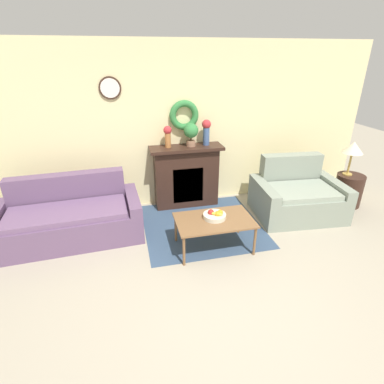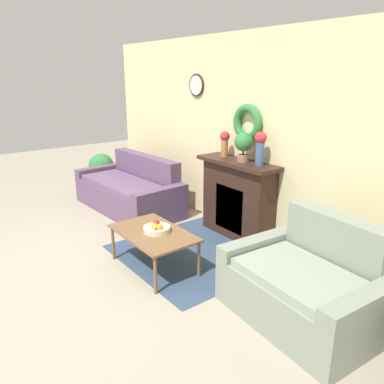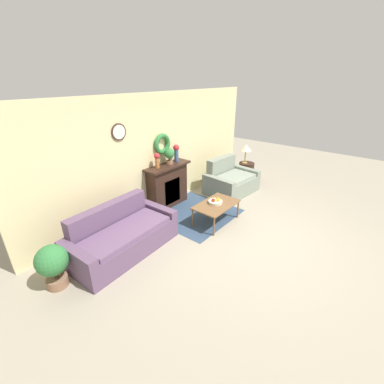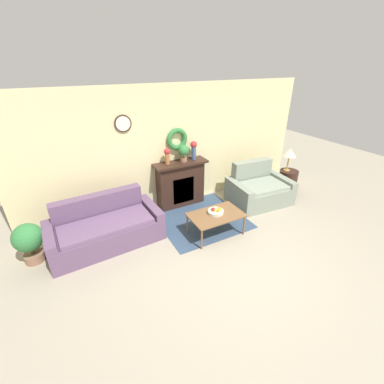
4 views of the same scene
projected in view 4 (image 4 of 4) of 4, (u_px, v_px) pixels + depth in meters
The scene contains 14 objects.
ground_plane at pixel (247, 272), 4.22m from camera, with size 16.00×16.00×0.00m, color #9E937F.
floor_rug at pixel (200, 218), 5.63m from camera, with size 1.80×1.75×0.01m.
wall_back at pixel (174, 147), 5.74m from camera, with size 6.80×0.17×2.70m.
fireplace at pixel (181, 183), 5.97m from camera, with size 1.22×0.41×1.07m.
couch_left at pixel (106, 228), 4.78m from camera, with size 2.05×1.04×0.87m.
loveseat_right at pixel (258, 189), 6.19m from camera, with size 1.45×1.11×0.93m.
coffee_table at pixel (216, 216), 4.96m from camera, with size 1.04×0.65×0.45m.
fruit_bowl at pixel (216, 211), 4.96m from camera, with size 0.31×0.31×0.12m.
side_table_by_loveseat at pixel (288, 181), 6.72m from camera, with size 0.46×0.46×0.56m.
table_lamp at pixel (290, 153), 6.39m from camera, with size 0.34×0.34×0.58m.
vase_on_mantel_left at pixel (167, 155), 5.51m from camera, with size 0.13×0.13×0.35m.
vase_on_mantel_right at pixel (194, 149), 5.76m from camera, with size 0.15×0.15×0.42m.
potted_plant_on_mantel at pixel (183, 151), 5.64m from camera, with size 0.24×0.24×0.38m.
potted_plant_floor_by_couch at pixel (29, 240), 4.25m from camera, with size 0.48×0.48×0.73m.
Camera 4 is at (-2.28, -2.35, 3.10)m, focal length 24.00 mm.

